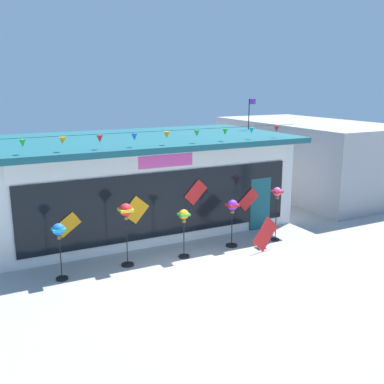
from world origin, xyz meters
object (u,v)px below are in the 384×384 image
wind_spinner_far_left (59,236)px  wind_spinner_center_left (184,222)px  kite_shop_building (138,180)px  wind_spinner_right (277,199)px  display_kite_on_ground (265,234)px  wind_spinner_left (126,216)px  wind_spinner_center_right (232,211)px

wind_spinner_far_left → wind_spinner_center_left: size_ratio=1.05×
kite_shop_building → wind_spinner_center_left: (0.03, -4.05, -0.57)m
kite_shop_building → wind_spinner_right: 5.49m
wind_spinner_center_left → display_kite_on_ground: bearing=-13.9°
wind_spinner_right → wind_spinner_far_left: bearing=179.0°
display_kite_on_ground → wind_spinner_far_left: bearing=173.5°
wind_spinner_left → display_kite_on_ground: 4.75m
wind_spinner_center_right → wind_spinner_right: bearing=-6.9°
wind_spinner_far_left → wind_spinner_center_right: (5.77, 0.08, -0.04)m
wind_spinner_left → kite_shop_building: bearing=64.8°
wind_spinner_far_left → wind_spinner_left: bearing=3.0°
wind_spinner_center_right → wind_spinner_far_left: bearing=-179.2°
wind_spinner_right → display_kite_on_ground: (-0.91, -0.63, -0.97)m
wind_spinner_center_left → wind_spinner_right: size_ratio=0.82×
kite_shop_building → display_kite_on_ground: kite_shop_building is taller
wind_spinner_left → wind_spinner_center_right: wind_spinner_left is taller
kite_shop_building → wind_spinner_far_left: 5.53m
wind_spinner_left → wind_spinner_center_left: size_ratio=1.24×
wind_spinner_center_left → display_kite_on_ground: (2.71, -0.67, -0.64)m
wind_spinner_center_left → wind_spinner_far_left: bearing=178.8°
wind_spinner_left → wind_spinner_center_right: (3.76, -0.03, -0.32)m
wind_spinner_right → display_kite_on_ground: 1.47m
wind_spinner_far_left → wind_spinner_right: 7.48m
wind_spinner_center_right → display_kite_on_ground: wind_spinner_center_right is taller
wind_spinner_far_left → wind_spinner_center_right: bearing=0.8°
wind_spinner_center_left → wind_spinner_right: bearing=-0.7°
wind_spinner_center_right → display_kite_on_ground: (0.80, -0.83, -0.70)m
wind_spinner_center_right → wind_spinner_right: size_ratio=0.85×
kite_shop_building → wind_spinner_far_left: (-3.83, -3.97, -0.47)m
kite_shop_building → wind_spinner_center_right: kite_shop_building is taller
wind_spinner_center_left → wind_spinner_left: bearing=174.2°
wind_spinner_center_left → wind_spinner_center_right: 1.92m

